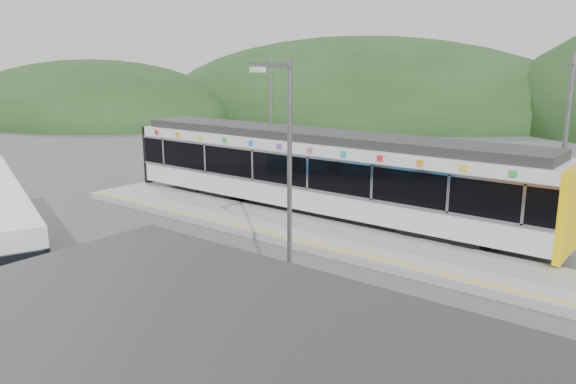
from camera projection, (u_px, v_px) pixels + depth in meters
The scene contains 8 objects.
ground at pixel (269, 264), 18.99m from camera, with size 120.00×120.00×0.00m, color #4C4C4F.
hills at pixel (505, 260), 19.34m from camera, with size 146.00×149.00×26.00m.
platform at pixel (324, 236), 21.49m from camera, with size 26.00×3.20×0.30m, color #9E9E99.
yellow_line at pixel (304, 241), 20.45m from camera, with size 26.00×0.10×0.01m, color yellow.
train at pixel (319, 170), 24.41m from camera, with size 20.44×3.01×3.74m.
catenary_mast_west at pixel (270, 122), 28.93m from camera, with size 0.18×1.80×7.00m.
catenary_mast_east at pixel (564, 146), 20.54m from camera, with size 0.18×1.80×7.00m.
lamp_post at pixel (286, 174), 13.75m from camera, with size 0.37×1.18×6.69m.
Camera 1 is at (11.56, -13.74, 6.66)m, focal length 35.00 mm.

